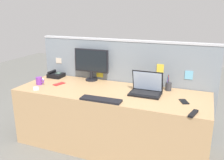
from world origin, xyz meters
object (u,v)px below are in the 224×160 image
cell_phone_silver_slab (36,88)px  laptop (146,88)px  keyboard_main (101,100)px  computer_mouse_right_hand (42,80)px  cell_phone_red_case (59,84)px  desktop_monitor (91,62)px  desk_phone (56,75)px  pen_cup (168,86)px  coffee_mug (39,81)px  tv_remote (193,113)px  cell_phone_black_slab (184,102)px

cell_phone_silver_slab → laptop: bearing=-26.0°
keyboard_main → computer_mouse_right_hand: (-1.02, 0.36, 0.01)m
laptop → cell_phone_silver_slab: laptop is taller
cell_phone_silver_slab → cell_phone_red_case: bearing=18.6°
desktop_monitor → keyboard_main: (0.42, -0.64, -0.23)m
laptop → desk_phone: laptop is taller
desk_phone → cell_phone_silver_slab: size_ratio=1.39×
pen_cup → cell_phone_silver_slab: (-1.48, -0.53, -0.05)m
coffee_mug → laptop: bearing=6.9°
computer_mouse_right_hand → tv_remote: (1.94, -0.36, -0.01)m
cell_phone_black_slab → keyboard_main: bearing=174.4°
laptop → cell_phone_red_case: laptop is taller
computer_mouse_right_hand → cell_phone_black_slab: 1.83m
computer_mouse_right_hand → desktop_monitor: bearing=20.2°
desk_phone → cell_phone_silver_slab: desk_phone is taller
laptop → cell_phone_black_slab: (0.42, -0.10, -0.06)m
desktop_monitor → keyboard_main: desktop_monitor is taller
computer_mouse_right_hand → keyboard_main: bearing=-24.3°
desk_phone → computer_mouse_right_hand: bearing=-107.2°
keyboard_main → pen_cup: 0.84m
desk_phone → computer_mouse_right_hand: desk_phone is taller
keyboard_main → coffee_mug: bearing=165.9°
cell_phone_red_case → cell_phone_black_slab: bearing=15.4°
tv_remote → keyboard_main: bearing=-165.9°
computer_mouse_right_hand → tv_remote: size_ratio=0.59×
desktop_monitor → cell_phone_silver_slab: bearing=-128.4°
laptop → keyboard_main: 0.55m
keyboard_main → tv_remote: bearing=-1.1°
desk_phone → cell_phone_silver_slab: 0.53m
computer_mouse_right_hand → cell_phone_silver_slab: computer_mouse_right_hand is taller
keyboard_main → cell_phone_red_case: bearing=155.3°
pen_cup → cell_phone_red_case: bearing=-168.3°
desktop_monitor → computer_mouse_right_hand: bearing=-154.7°
laptop → cell_phone_red_case: bearing=-176.8°
pen_cup → tv_remote: size_ratio=1.08×
desk_phone → desktop_monitor: bearing=6.3°
pen_cup → cell_phone_silver_slab: size_ratio=1.29×
pen_cup → cell_phone_red_case: size_ratio=1.22×
laptop → cell_phone_silver_slab: (-1.27, -0.32, -0.06)m
desk_phone → tv_remote: bearing=-17.3°
coffee_mug → cell_phone_silver_slab: bearing=-66.0°
computer_mouse_right_hand → desk_phone: bearing=67.7°
keyboard_main → tv_remote: keyboard_main is taller
desk_phone → pen_cup: bearing=0.4°
cell_phone_silver_slab → tv_remote: bearing=-42.3°
cell_phone_red_case → cell_phone_black_slab: same height
desktop_monitor → coffee_mug: desktop_monitor is taller
laptop → coffee_mug: laptop is taller
keyboard_main → cell_phone_silver_slab: size_ratio=3.08×
cell_phone_red_case → computer_mouse_right_hand: bearing=-170.4°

